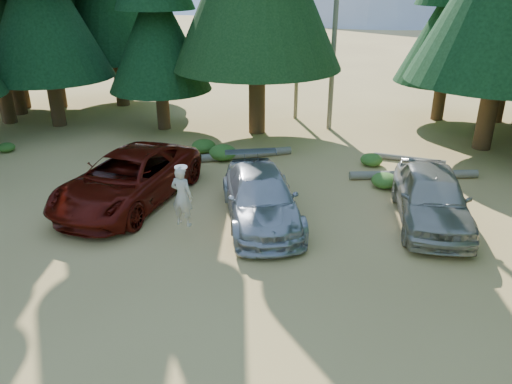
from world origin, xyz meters
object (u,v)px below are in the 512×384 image
red_pickup (128,179)px  silver_minivan_right (432,197)px  log_left (239,155)px  log_mid (409,159)px  frisbee_player (182,196)px  log_right (414,175)px  silver_minivan_center (261,197)px

red_pickup → silver_minivan_right: bearing=11.0°
red_pickup → log_left: red_pickup is taller
silver_minivan_right → log_mid: bearing=89.2°
log_mid → red_pickup: bearing=-139.0°
log_mid → frisbee_player: bearing=-121.9°
log_left → log_right: 7.10m
log_left → log_right: log_left is taller
silver_minivan_right → log_mid: (-0.49, 5.51, -0.75)m
silver_minivan_center → frisbee_player: frisbee_player is taller
silver_minivan_center → log_right: size_ratio=1.08×
frisbee_player → log_left: (-0.38, 7.04, -1.21)m
frisbee_player → silver_minivan_right: bearing=-148.8°
silver_minivan_center → log_right: bearing=22.6°
log_mid → log_right: (0.13, -1.87, 0.04)m
red_pickup → silver_minivan_right: size_ratio=1.23×
log_right → silver_minivan_right: bearing=-101.2°
log_mid → log_right: size_ratio=0.59×
log_left → silver_minivan_right: bearing=-59.2°
silver_minivan_right → log_mid: 5.58m
log_left → log_mid: (6.96, 1.42, -0.04)m
log_right → red_pickup: bearing=-170.6°
log_left → log_mid: log_left is taller
red_pickup → frisbee_player: frisbee_player is taller
silver_minivan_center → silver_minivan_right: bearing=-9.5°
log_right → frisbee_player: bearing=-152.4°
log_left → red_pickup: bearing=-145.5°
log_left → log_mid: bearing=-18.9°
frisbee_player → log_left: size_ratio=0.40×
silver_minivan_right → frisbee_player: bearing=-163.1°
silver_minivan_center → frisbee_player: bearing=-159.3°
silver_minivan_center → log_left: (-2.26, 5.27, -0.61)m
silver_minivan_center → log_left: bearing=90.8°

